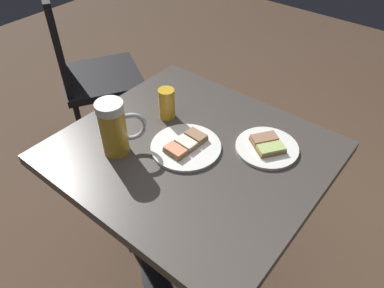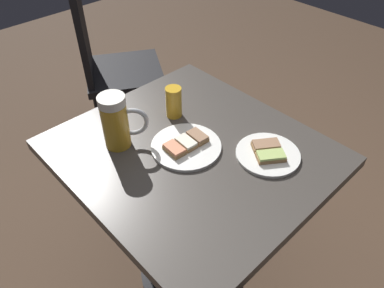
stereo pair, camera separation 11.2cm
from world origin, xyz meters
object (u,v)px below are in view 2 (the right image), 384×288
Objects in this scene: plate_far at (268,153)px; cafe_chair at (109,63)px; beer_glass_small at (174,102)px; beer_mug at (117,122)px; plate_near at (186,145)px.

plate_far is 1.09m from cafe_chair.
cafe_chair reaches higher than plate_far.
plate_far is 1.80× the size of beer_glass_small.
plate_far is at bearing -140.19° from beer_mug.
beer_mug is 1.64× the size of beer_glass_small.
plate_near is 2.03× the size of beer_glass_small.
beer_mug is at bearing 89.48° from beer_glass_small.
cafe_chair is (0.72, -0.19, -0.21)m from beer_glass_small.
beer_mug is at bearing 41.72° from plate_near.
plate_far is 0.21× the size of cafe_chair.
plate_near is 0.25m from plate_far.
beer_mug is at bearing 0.30° from cafe_chair.
beer_glass_small is (-0.00, -0.22, -0.03)m from beer_mug.
plate_near is at bearing 38.24° from plate_far.
cafe_chair is at bearing -14.76° from beer_glass_small.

